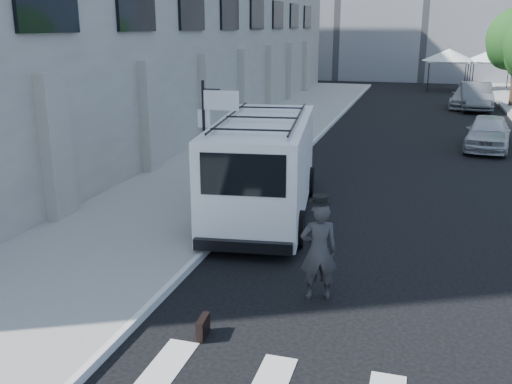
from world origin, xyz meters
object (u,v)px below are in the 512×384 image
Objects in this scene: cargo_van at (264,166)px; briefcase at (203,327)px; suitcase at (289,227)px; parked_car_a at (488,132)px; parked_car_c at (468,97)px; parked_car_b at (475,96)px; businessman at (319,251)px.

briefcase is at bearing -91.04° from cargo_van.
suitcase is 13.47m from parked_car_a.
cargo_van is 1.72× the size of parked_car_a.
cargo_van is 1.52× the size of parked_car_c.
briefcase is at bearing -102.22° from parked_car_b.
parked_car_b is at bearing -118.62° from businessman.
suitcase reaches higher than briefcase.
cargo_van reaches higher than parked_car_a.
parked_car_b is at bearing 95.88° from parked_car_a.
cargo_van is at bearing -82.26° from businessman.
parked_car_a is (4.24, 15.12, -0.23)m from businessman.
businessman is at bearing -91.50° from parked_car_c.
briefcase is at bearing -101.19° from parked_car_a.
suitcase is 2.29m from cargo_van.
briefcase is 0.09× the size of parked_car_b.
briefcase is 0.06× the size of cargo_van.
businessman reaches higher than suitcase.
parked_car_b is (4.61, 27.26, -0.13)m from businessman.
cargo_van reaches higher than briefcase.
parked_car_c reaches higher than suitcase.
briefcase is 29.78m from parked_car_b.
suitcase is 0.24× the size of parked_car_b.
businessman is 28.39m from parked_car_c.
parked_car_b is (5.79, 24.46, 0.49)m from suitcase.
cargo_van is 12.46m from parked_car_a.
cargo_van is at bearing -114.08° from parked_car_a.
briefcase is at bearing -93.82° from parked_car_c.
parked_car_a is (6.53, 10.59, -0.62)m from cargo_van.
parked_car_c is (5.78, 29.94, 0.51)m from briefcase.
parked_car_c is (5.43, 25.26, 0.37)m from suitcase.
cargo_van reaches higher than businessman.
parked_car_a is at bearing 50.57° from cargo_van.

